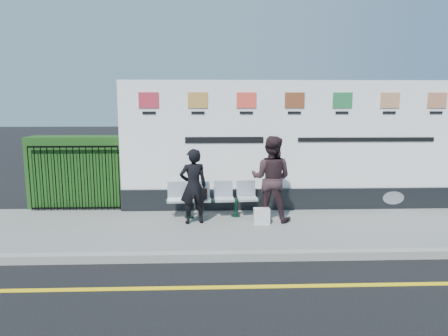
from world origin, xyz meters
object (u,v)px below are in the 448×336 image
at_px(billboard, 292,154).
at_px(woman_left, 193,186).
at_px(woman_right, 271,179).
at_px(bench, 212,208).

relative_size(billboard, woman_left, 5.10).
bearing_deg(woman_right, woman_left, 26.69).
distance_m(billboard, woman_left, 2.59).
bearing_deg(bench, woman_left, -135.08).
relative_size(billboard, bench, 4.06).
distance_m(bench, woman_right, 1.45).
xyz_separation_m(billboard, bench, (-1.88, -0.66, -1.09)).
height_order(bench, woman_right, woman_right).
distance_m(billboard, woman_right, 1.20).
bearing_deg(woman_right, bench, 8.52).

